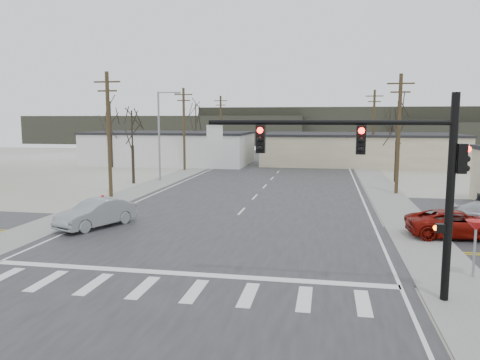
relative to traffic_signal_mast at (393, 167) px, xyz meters
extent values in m
plane|color=silver|center=(-7.89, 6.20, -4.67)|extent=(140.00, 140.00, 0.00)
cube|color=#272729|center=(-7.89, 21.20, -4.65)|extent=(18.00, 110.00, 0.05)
cube|color=#272729|center=(-7.89, 6.20, -4.65)|extent=(90.00, 10.00, 0.04)
cube|color=gray|center=(-18.49, 26.20, -4.64)|extent=(3.00, 90.00, 0.06)
cube|color=gray|center=(2.71, 26.20, -4.64)|extent=(3.00, 90.00, 0.06)
cylinder|color=black|center=(1.91, 0.00, -1.07)|extent=(0.28, 0.28, 7.20)
cylinder|color=black|center=(-2.29, 0.00, 1.53)|extent=(8.40, 0.18, 0.18)
cube|color=black|center=(-1.09, 0.00, 0.93)|extent=(0.32, 0.30, 1.00)
cube|color=black|center=(-4.59, 0.00, 0.93)|extent=(0.32, 0.30, 1.00)
sphere|color=#FF0C05|center=(-1.09, -0.17, 1.25)|extent=(0.22, 0.22, 0.22)
sphere|color=#FF0C05|center=(-4.59, -0.17, 1.25)|extent=(0.22, 0.22, 0.22)
cube|color=black|center=(2.21, 0.00, 0.33)|extent=(0.30, 0.30, 1.00)
cube|color=silver|center=(-6.29, 0.00, 1.13)|extent=(0.60, 0.04, 0.60)
cube|color=black|center=(1.66, 0.00, -2.07)|extent=(0.30, 0.25, 0.30)
sphere|color=#FF5905|center=(1.51, 0.00, -2.07)|extent=(0.18, 0.18, 0.18)
cylinder|color=#A50C0C|center=(-18.09, 14.20, -4.32)|extent=(0.24, 0.24, 0.70)
sphere|color=#A50C0C|center=(-18.09, 14.20, -3.92)|extent=(0.24, 0.24, 0.24)
cylinder|color=gray|center=(3.61, 2.70, -3.62)|extent=(0.10, 0.10, 2.10)
cone|color=#A50C0C|center=(3.61, 2.70, -2.52)|extent=(0.80, 0.80, 0.40)
cube|color=silver|center=(-23.89, 46.20, -2.57)|extent=(22.00, 12.00, 4.20)
cube|color=black|center=(-23.89, 46.20, -0.32)|extent=(22.30, 12.30, 0.30)
cube|color=beige|center=(2.11, 50.20, -2.67)|extent=(26.00, 14.00, 4.00)
cube|color=black|center=(2.11, 50.20, -0.52)|extent=(26.30, 14.30, 0.30)
cylinder|color=#453520|center=(-19.39, 18.20, 0.33)|extent=(0.30, 0.30, 10.00)
cube|color=#453520|center=(-19.39, 18.20, 4.53)|extent=(2.20, 0.12, 0.12)
cube|color=#453520|center=(-19.39, 18.20, 3.83)|extent=(1.60, 0.12, 0.12)
cylinder|color=#453520|center=(-19.39, 38.20, 0.33)|extent=(0.30, 0.30, 10.00)
cube|color=#453520|center=(-19.39, 38.20, 4.53)|extent=(2.20, 0.12, 0.12)
cube|color=#453520|center=(-19.39, 38.20, 3.83)|extent=(1.60, 0.12, 0.12)
cylinder|color=#453520|center=(-19.39, 58.20, 0.33)|extent=(0.30, 0.30, 10.00)
cube|color=#453520|center=(-19.39, 58.20, 4.53)|extent=(2.20, 0.12, 0.12)
cube|color=#453520|center=(-19.39, 58.20, 3.83)|extent=(1.60, 0.12, 0.12)
cylinder|color=#453520|center=(3.61, 24.20, 0.33)|extent=(0.30, 0.30, 10.00)
cube|color=#453520|center=(3.61, 24.20, 4.53)|extent=(2.20, 0.12, 0.12)
cube|color=#453520|center=(3.61, 24.20, 3.83)|extent=(1.60, 0.12, 0.12)
cylinder|color=#453520|center=(3.61, 46.20, 0.33)|extent=(0.30, 0.30, 10.00)
cube|color=#453520|center=(3.61, 46.20, 4.53)|extent=(2.20, 0.12, 0.12)
cube|color=#453520|center=(3.61, 46.20, 3.83)|extent=(1.60, 0.12, 0.12)
cylinder|color=gray|center=(-18.89, 28.20, -0.17)|extent=(0.20, 0.20, 9.00)
cylinder|color=gray|center=(-17.89, 28.20, 4.23)|extent=(2.00, 0.12, 0.12)
cube|color=gray|center=(-16.89, 28.20, 4.18)|extent=(0.60, 0.25, 0.18)
cylinder|color=black|center=(-20.89, 26.20, -2.80)|extent=(0.28, 0.28, 3.75)
cylinder|color=black|center=(-20.89, 26.20, 0.58)|extent=(0.14, 0.14, 3.75)
cylinder|color=black|center=(4.61, 32.20, -2.55)|extent=(0.28, 0.28, 4.25)
cylinder|color=black|center=(4.61, 32.20, 1.28)|extent=(0.14, 0.14, 4.25)
cylinder|color=black|center=(-21.89, 52.20, -2.42)|extent=(0.28, 0.28, 4.50)
cylinder|color=black|center=(-21.89, 52.20, 1.63)|extent=(0.14, 0.14, 4.50)
cylinder|color=black|center=(7.11, 58.20, -2.67)|extent=(0.28, 0.28, 4.00)
cylinder|color=black|center=(7.11, 58.20, 0.93)|extent=(0.14, 0.14, 4.00)
cylinder|color=black|center=(-29.89, 40.20, -2.42)|extent=(0.28, 0.28, 4.50)
cylinder|color=black|center=(-29.89, 40.20, 1.63)|extent=(0.14, 0.14, 4.50)
cube|color=#333026|center=(-42.89, 98.20, -1.17)|extent=(70.00, 18.00, 7.00)
cube|color=#333026|center=(7.11, 102.20, -0.17)|extent=(80.00, 18.00, 9.00)
imported|color=gray|center=(-15.39, 8.09, -3.83)|extent=(3.53, 5.14, 1.61)
imported|color=black|center=(-3.03, 51.98, -3.82)|extent=(3.72, 5.98, 1.62)
imported|color=black|center=(-9.20, 61.57, -3.87)|extent=(2.97, 4.77, 1.52)
imported|color=#730C06|center=(4.71, 9.39, -3.91)|extent=(5.42, 2.83, 1.46)
camera|label=1|loc=(-2.24, -16.68, 1.66)|focal=35.00mm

